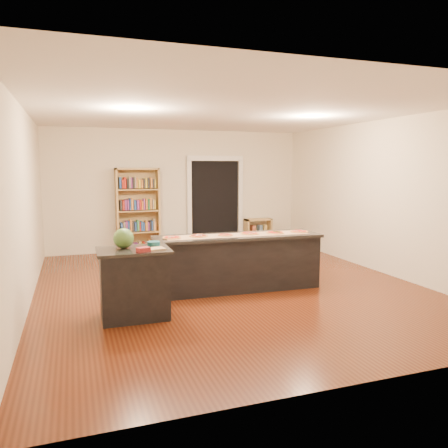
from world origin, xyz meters
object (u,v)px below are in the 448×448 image
object	(u,v)px
bookshelf	(138,211)
waste_bin	(171,243)
kitchen_island	(238,262)
side_counter	(134,283)
watermelon	(123,238)
low_shelf	(258,232)

from	to	relation	value
bookshelf	waste_bin	xyz separation A→B (m)	(0.74, -0.03, -0.77)
kitchen_island	side_counter	distance (m)	1.92
side_counter	waste_bin	xyz separation A→B (m)	(1.41, 4.31, -0.27)
side_counter	bookshelf	size ratio (longest dim) A/B	0.48
waste_bin	side_counter	bearing A→B (deg)	-108.11
side_counter	watermelon	bearing A→B (deg)	139.46
kitchen_island	low_shelf	xyz separation A→B (m)	(1.90, 3.55, -0.11)
side_counter	bookshelf	world-z (taller)	bookshelf
kitchen_island	low_shelf	bearing A→B (deg)	63.95
side_counter	low_shelf	xyz separation A→B (m)	(3.64, 4.37, -0.12)
waste_bin	watermelon	distance (m)	4.56
bookshelf	low_shelf	xyz separation A→B (m)	(2.97, 0.03, -0.63)
kitchen_island	bookshelf	xyz separation A→B (m)	(-1.07, 3.52, 0.52)
side_counter	low_shelf	world-z (taller)	side_counter
low_shelf	watermelon	size ratio (longest dim) A/B	2.55
side_counter	bookshelf	distance (m)	4.42
kitchen_island	watermelon	bearing A→B (deg)	-156.56
side_counter	waste_bin	size ratio (longest dim) A/B	2.41
kitchen_island	watermelon	xyz separation A→B (m)	(-1.85, -0.72, 0.59)
waste_bin	watermelon	world-z (taller)	watermelon
kitchen_island	low_shelf	distance (m)	4.03
waste_bin	bookshelf	bearing A→B (deg)	177.65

